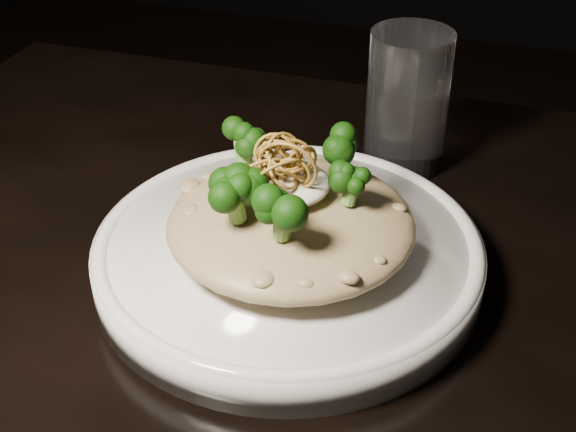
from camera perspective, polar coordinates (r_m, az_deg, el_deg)
name	(u,v)px	position (r m, az deg, el deg)	size (l,w,h in m)	color
table	(381,403)	(0.66, 6.63, -13.08)	(1.10, 0.80, 0.75)	black
plate	(288,257)	(0.63, 0.00, -2.95)	(0.30, 0.30, 0.03)	silver
risotto	(291,223)	(0.61, 0.22, -0.51)	(0.19, 0.19, 0.04)	brown
broccoli	(289,165)	(0.58, 0.10, 3.61)	(0.15, 0.15, 0.06)	black
cheese	(287,183)	(0.60, -0.11, 2.34)	(0.07, 0.07, 0.02)	white
shallots	(282,155)	(0.58, -0.45, 4.36)	(0.06, 0.06, 0.04)	brown
drinking_glass	(407,102)	(0.76, 8.48, 8.04)	(0.08, 0.08, 0.13)	white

